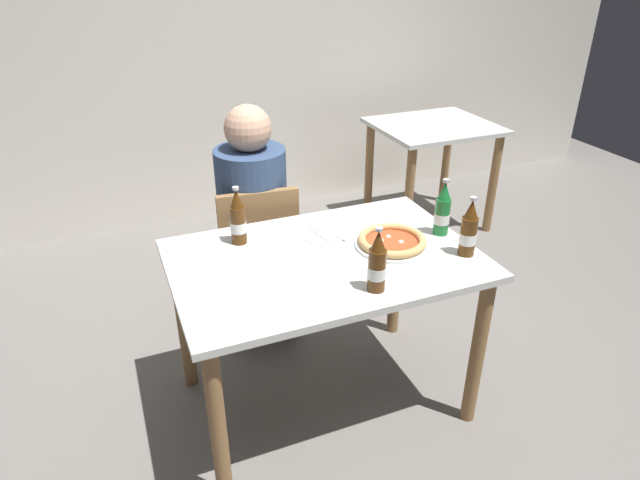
{
  "coord_description": "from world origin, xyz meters",
  "views": [
    {
      "loc": [
        -0.74,
        -1.75,
        1.83
      ],
      "look_at": [
        0.0,
        0.05,
        0.8
      ],
      "focal_mm": 31.02,
      "sensor_mm": 36.0,
      "label": 1
    }
  ],
  "objects_px": {
    "beer_bottle_left": "(377,264)",
    "napkin_with_cutlery": "(324,235)",
    "chair_behind_table": "(257,252)",
    "dining_table_main": "(325,281)",
    "beer_bottle_center": "(469,231)",
    "beer_bottle_extra": "(443,211)",
    "diner_seated": "(254,229)",
    "dining_table_background": "(432,146)",
    "beer_bottle_right": "(238,220)",
    "pizza_margherita_near": "(392,242)"
  },
  "relations": [
    {
      "from": "beer_bottle_left",
      "to": "napkin_with_cutlery",
      "type": "relative_size",
      "value": 1.08
    },
    {
      "from": "beer_bottle_left",
      "to": "chair_behind_table",
      "type": "bearing_deg",
      "value": 102.01
    },
    {
      "from": "dining_table_main",
      "to": "beer_bottle_center",
      "type": "height_order",
      "value": "beer_bottle_center"
    },
    {
      "from": "beer_bottle_center",
      "to": "beer_bottle_extra",
      "type": "height_order",
      "value": "same"
    },
    {
      "from": "dining_table_main",
      "to": "napkin_with_cutlery",
      "type": "xyz_separation_m",
      "value": [
        0.07,
        0.17,
        0.12
      ]
    },
    {
      "from": "chair_behind_table",
      "to": "diner_seated",
      "type": "bearing_deg",
      "value": -91.98
    },
    {
      "from": "chair_behind_table",
      "to": "dining_table_background",
      "type": "xyz_separation_m",
      "value": [
        1.53,
        0.81,
        0.11
      ]
    },
    {
      "from": "beer_bottle_right",
      "to": "diner_seated",
      "type": "bearing_deg",
      "value": 67.35
    },
    {
      "from": "dining_table_background",
      "to": "diner_seated",
      "type": "bearing_deg",
      "value": -153.42
    },
    {
      "from": "beer_bottle_right",
      "to": "chair_behind_table",
      "type": "bearing_deg",
      "value": 65.41
    },
    {
      "from": "napkin_with_cutlery",
      "to": "diner_seated",
      "type": "bearing_deg",
      "value": 109.55
    },
    {
      "from": "napkin_with_cutlery",
      "to": "beer_bottle_right",
      "type": "bearing_deg",
      "value": 168.04
    },
    {
      "from": "beer_bottle_center",
      "to": "beer_bottle_right",
      "type": "bearing_deg",
      "value": 151.54
    },
    {
      "from": "beer_bottle_left",
      "to": "beer_bottle_center",
      "type": "height_order",
      "value": "same"
    },
    {
      "from": "chair_behind_table",
      "to": "pizza_margherita_near",
      "type": "bearing_deg",
      "value": 127.33
    },
    {
      "from": "dining_table_background",
      "to": "beer_bottle_right",
      "type": "distance_m",
      "value": 2.08
    },
    {
      "from": "beer_bottle_center",
      "to": "napkin_with_cutlery",
      "type": "xyz_separation_m",
      "value": [
        -0.46,
        0.36,
        -0.1
      ]
    },
    {
      "from": "chair_behind_table",
      "to": "diner_seated",
      "type": "distance_m",
      "value": 0.11
    },
    {
      "from": "pizza_margherita_near",
      "to": "beer_bottle_extra",
      "type": "distance_m",
      "value": 0.26
    },
    {
      "from": "dining_table_background",
      "to": "beer_bottle_extra",
      "type": "relative_size",
      "value": 3.24
    },
    {
      "from": "chair_behind_table",
      "to": "beer_bottle_right",
      "type": "height_order",
      "value": "beer_bottle_right"
    },
    {
      "from": "chair_behind_table",
      "to": "beer_bottle_extra",
      "type": "height_order",
      "value": "beer_bottle_extra"
    },
    {
      "from": "chair_behind_table",
      "to": "pizza_margherita_near",
      "type": "relative_size",
      "value": 2.82
    },
    {
      "from": "dining_table_main",
      "to": "dining_table_background",
      "type": "relative_size",
      "value": 1.5
    },
    {
      "from": "napkin_with_cutlery",
      "to": "dining_table_main",
      "type": "bearing_deg",
      "value": -111.18
    },
    {
      "from": "beer_bottle_right",
      "to": "beer_bottle_extra",
      "type": "relative_size",
      "value": 1.0
    },
    {
      "from": "beer_bottle_left",
      "to": "beer_bottle_right",
      "type": "xyz_separation_m",
      "value": [
        -0.36,
        0.53,
        0.0
      ]
    },
    {
      "from": "chair_behind_table",
      "to": "beer_bottle_center",
      "type": "distance_m",
      "value": 1.09
    },
    {
      "from": "dining_table_background",
      "to": "pizza_margherita_near",
      "type": "height_order",
      "value": "pizza_margherita_near"
    },
    {
      "from": "beer_bottle_right",
      "to": "napkin_with_cutlery",
      "type": "height_order",
      "value": "beer_bottle_right"
    },
    {
      "from": "dining_table_main",
      "to": "beer_bottle_left",
      "type": "xyz_separation_m",
      "value": [
        0.08,
        -0.29,
        0.22
      ]
    },
    {
      "from": "dining_table_main",
      "to": "napkin_with_cutlery",
      "type": "distance_m",
      "value": 0.22
    },
    {
      "from": "dining_table_background",
      "to": "pizza_margherita_near",
      "type": "bearing_deg",
      "value": -128.0
    },
    {
      "from": "diner_seated",
      "to": "napkin_with_cutlery",
      "type": "relative_size",
      "value": 5.3
    },
    {
      "from": "diner_seated",
      "to": "beer_bottle_center",
      "type": "bearing_deg",
      "value": -53.35
    },
    {
      "from": "chair_behind_table",
      "to": "diner_seated",
      "type": "height_order",
      "value": "diner_seated"
    },
    {
      "from": "dining_table_background",
      "to": "beer_bottle_right",
      "type": "bearing_deg",
      "value": -145.24
    },
    {
      "from": "dining_table_main",
      "to": "beer_bottle_left",
      "type": "height_order",
      "value": "beer_bottle_left"
    },
    {
      "from": "pizza_margherita_near",
      "to": "beer_bottle_left",
      "type": "xyz_separation_m",
      "value": [
        -0.21,
        -0.26,
        0.08
      ]
    },
    {
      "from": "dining_table_background",
      "to": "beer_bottle_right",
      "type": "relative_size",
      "value": 3.24
    },
    {
      "from": "dining_table_main",
      "to": "dining_table_background",
      "type": "height_order",
      "value": "same"
    },
    {
      "from": "beer_bottle_left",
      "to": "pizza_margherita_near",
      "type": "bearing_deg",
      "value": 51.47
    },
    {
      "from": "chair_behind_table",
      "to": "beer_bottle_center",
      "type": "xyz_separation_m",
      "value": [
        0.64,
        -0.8,
        0.37
      ]
    },
    {
      "from": "chair_behind_table",
      "to": "beer_bottle_left",
      "type": "xyz_separation_m",
      "value": [
        0.19,
        -0.9,
        0.37
      ]
    },
    {
      "from": "dining_table_main",
      "to": "beer_bottle_left",
      "type": "relative_size",
      "value": 4.86
    },
    {
      "from": "chair_behind_table",
      "to": "beer_bottle_left",
      "type": "bearing_deg",
      "value": 107.01
    },
    {
      "from": "napkin_with_cutlery",
      "to": "dining_table_background",
      "type": "bearing_deg",
      "value": 42.81
    },
    {
      "from": "beer_bottle_left",
      "to": "beer_bottle_right",
      "type": "relative_size",
      "value": 1.0
    },
    {
      "from": "dining_table_background",
      "to": "beer_bottle_center",
      "type": "bearing_deg",
      "value": -118.83
    },
    {
      "from": "dining_table_background",
      "to": "napkin_with_cutlery",
      "type": "bearing_deg",
      "value": -137.19
    }
  ]
}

